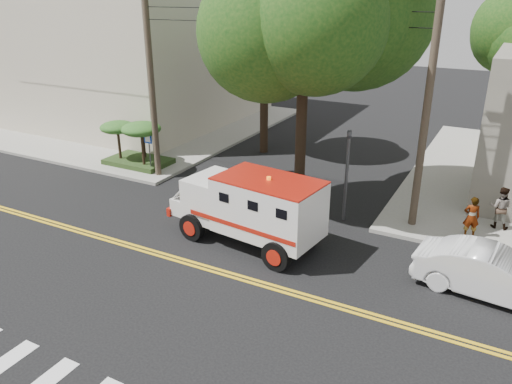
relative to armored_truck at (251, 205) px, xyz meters
The scene contains 14 objects.
ground 3.05m from the armored_truck, 124.77° to the right, with size 100.00×100.00×0.00m, color black.
sidewalk_nw 18.85m from the armored_truck, 143.06° to the left, with size 17.00×17.00×0.15m, color gray.
building_left 21.62m from the armored_truck, 143.07° to the left, with size 16.00×14.00×10.00m, color #BDB19B.
utility_pole_left 8.63m from the armored_truck, 151.94° to the left, with size 0.28×0.28×9.00m, color #382D23.
utility_pole_right 6.93m from the armored_truck, 39.97° to the left, with size 0.28×0.28×9.00m, color #382D23.
tree_main 7.01m from the armored_truck, 84.15° to the left, with size 6.08×5.70×9.85m.
tree_left 11.30m from the armored_truck, 113.69° to the left, with size 4.48×4.20×7.70m.
traffic_signal 4.16m from the armored_truck, 56.24° to the left, with size 0.15×0.18×3.60m.
accessibility_sign 8.69m from the armored_truck, 152.80° to the left, with size 0.45×0.10×2.02m.
palm_planter 10.00m from the armored_truck, 153.73° to the left, with size 3.52×2.63×2.36m.
armored_truck is the anchor object (origin of this frame).
parked_sedan 7.79m from the armored_truck, ahead, with size 1.52×4.36×1.44m, color silver.
pedestrian_a 7.82m from the armored_truck, 29.59° to the left, with size 0.56×0.37×1.54m, color gray.
pedestrian_b 9.23m from the armored_truck, 34.08° to the left, with size 0.78×0.61×1.60m, color gray.
Camera 1 is at (9.09, -11.64, 8.39)m, focal length 35.00 mm.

